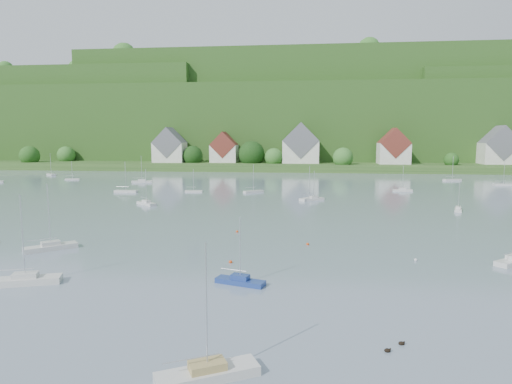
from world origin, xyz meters
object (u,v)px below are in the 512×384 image
(near_sailboat_0, at_px, (25,280))
(near_sailboat_6, at_px, (51,246))
(near_sailboat_2, at_px, (207,372))
(near_sailboat_1, at_px, (240,280))

(near_sailboat_0, distance_m, near_sailboat_6, 14.09)
(near_sailboat_2, xyz_separation_m, near_sailboat_6, (-27.54, 28.45, 0.00))
(near_sailboat_1, xyz_separation_m, near_sailboat_2, (0.57, -17.74, 0.05))
(near_sailboat_1, xyz_separation_m, near_sailboat_6, (-26.97, 10.72, 0.05))
(near_sailboat_0, height_order, near_sailboat_6, near_sailboat_0)
(near_sailboat_0, bearing_deg, near_sailboat_2, -53.16)
(near_sailboat_0, xyz_separation_m, near_sailboat_2, (22.35, -15.36, -0.01))
(near_sailboat_1, bearing_deg, near_sailboat_6, 175.35)
(near_sailboat_0, height_order, near_sailboat_1, near_sailboat_0)
(near_sailboat_0, xyz_separation_m, near_sailboat_6, (-5.20, 13.10, -0.01))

